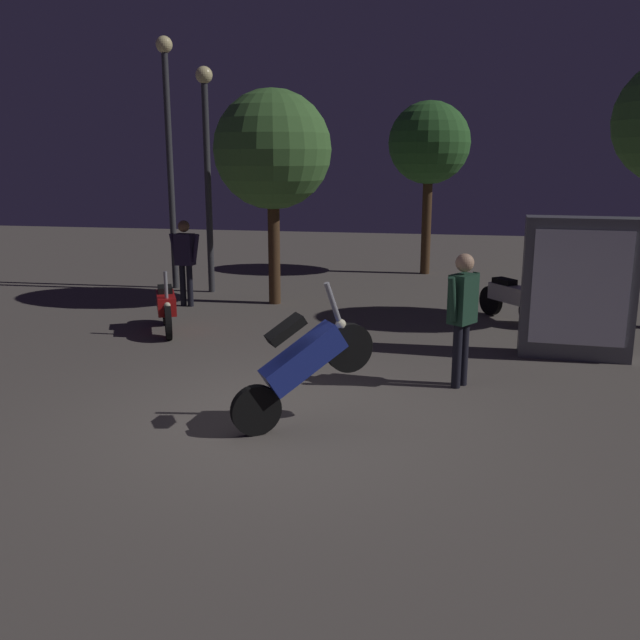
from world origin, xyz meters
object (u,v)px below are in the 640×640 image
(motorcycle_white_parked_left, at_px, (511,298))
(person_bystander_far, at_px, (185,255))
(person_rider_beside, at_px, (463,308))
(motorcycle_blue_foreground, at_px, (303,363))
(kiosk_billboard, at_px, (578,289))
(motorcycle_red_parked_right, at_px, (166,307))
(streetlamp_far, at_px, (207,151))
(streetlamp_near, at_px, (168,134))

(motorcycle_white_parked_left, bearing_deg, person_bystander_far, -127.93)
(motorcycle_white_parked_left, distance_m, person_rider_beside, 4.11)
(motorcycle_blue_foreground, height_order, kiosk_billboard, kiosk_billboard)
(kiosk_billboard, bearing_deg, motorcycle_red_parked_right, 0.65)
(motorcycle_white_parked_left, xyz_separation_m, streetlamp_far, (-6.34, 1.66, 2.62))
(kiosk_billboard, bearing_deg, person_rider_beside, 48.68)
(person_rider_beside, bearing_deg, motorcycle_white_parked_left, 109.97)
(streetlamp_near, bearing_deg, motorcycle_white_parked_left, -15.06)
(motorcycle_red_parked_right, height_order, streetlamp_near, streetlamp_near)
(motorcycle_blue_foreground, distance_m, person_bystander_far, 6.90)
(person_bystander_far, bearing_deg, person_rider_beside, -119.98)
(motorcycle_blue_foreground, xyz_separation_m, kiosk_billboard, (3.42, 3.47, 0.31))
(person_bystander_far, height_order, streetlamp_far, streetlamp_far)
(motorcycle_red_parked_right, bearing_deg, streetlamp_near, 174.78)
(motorcycle_white_parked_left, bearing_deg, kiosk_billboard, -18.29)
(motorcycle_blue_foreground, distance_m, streetlamp_far, 8.56)
(person_rider_beside, bearing_deg, person_bystander_far, 176.26)
(person_rider_beside, bearing_deg, kiosk_billboard, 78.61)
(person_bystander_far, xyz_separation_m, kiosk_billboard, (7.08, -2.37, 0.02))
(motorcycle_white_parked_left, relative_size, person_rider_beside, 0.79)
(person_bystander_far, bearing_deg, streetlamp_far, 7.78)
(person_bystander_far, relative_size, streetlamp_near, 0.32)
(person_bystander_far, bearing_deg, motorcycle_white_parked_left, -83.96)
(streetlamp_far, xyz_separation_m, kiosk_billboard, (7.09, -3.91, -2.01))
(streetlamp_near, distance_m, kiosk_billboard, 9.41)
(motorcycle_blue_foreground, bearing_deg, kiosk_billboard, 11.99)
(motorcycle_blue_foreground, height_order, person_bystander_far, person_bystander_far)
(motorcycle_blue_foreground, distance_m, kiosk_billboard, 4.89)
(kiosk_billboard, bearing_deg, motorcycle_blue_foreground, 48.88)
(motorcycle_blue_foreground, relative_size, motorcycle_red_parked_right, 1.06)
(motorcycle_white_parked_left, bearing_deg, streetlamp_near, -141.83)
(streetlamp_near, relative_size, kiosk_billboard, 2.60)
(motorcycle_blue_foreground, distance_m, motorcycle_red_parked_right, 4.99)
(person_bystander_far, distance_m, streetlamp_near, 3.18)
(motorcycle_red_parked_right, bearing_deg, kiosk_billboard, 61.72)
(streetlamp_far, bearing_deg, motorcycle_red_parked_right, -82.83)
(motorcycle_blue_foreground, bearing_deg, person_rider_beside, 12.18)
(streetlamp_near, relative_size, streetlamp_far, 1.14)
(motorcycle_red_parked_right, distance_m, kiosk_billboard, 6.68)
(motorcycle_blue_foreground, relative_size, person_bystander_far, 0.94)
(streetlamp_far, relative_size, kiosk_billboard, 2.28)
(motorcycle_red_parked_right, relative_size, kiosk_billboard, 0.73)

